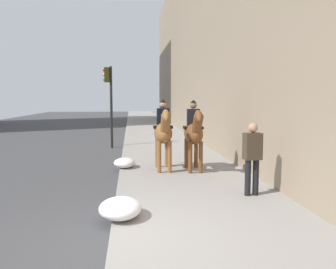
% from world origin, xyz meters
% --- Properties ---
extents(sidewalk_slab, '(120.00, 3.95, 0.12)m').
position_xyz_m(sidewalk_slab, '(0.00, -1.98, 0.06)').
color(sidewalk_slab, gray).
rests_on(sidewalk_slab, ground).
extents(mounted_horse_near, '(2.15, 0.60, 2.25)m').
position_xyz_m(mounted_horse_near, '(5.37, -1.38, 1.35)').
color(mounted_horse_near, brown).
rests_on(mounted_horse_near, sidewalk_slab).
extents(mounted_horse_far, '(2.15, 0.61, 2.23)m').
position_xyz_m(mounted_horse_far, '(5.23, -2.33, 1.34)').
color(mounted_horse_far, brown).
rests_on(mounted_horse_far, sidewalk_slab).
extents(pedestrian_greeting, '(0.30, 0.42, 1.70)m').
position_xyz_m(pedestrian_greeting, '(2.28, -3.17, 1.10)').
color(pedestrian_greeting, black).
rests_on(pedestrian_greeting, sidewalk_slab).
extents(traffic_light_near_curb, '(0.20, 0.44, 3.90)m').
position_xyz_m(traffic_light_near_curb, '(11.45, 0.63, 2.61)').
color(traffic_light_near_curb, black).
rests_on(traffic_light_near_curb, ground).
extents(snow_pile_near, '(1.06, 0.81, 0.37)m').
position_xyz_m(snow_pile_near, '(1.05, -0.15, 0.30)').
color(snow_pile_near, white).
rests_on(snow_pile_near, sidewalk_slab).
extents(snow_pile_far, '(0.91, 0.70, 0.32)m').
position_xyz_m(snow_pile_far, '(5.97, -0.15, 0.28)').
color(snow_pile_far, white).
rests_on(snow_pile_far, sidewalk_slab).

